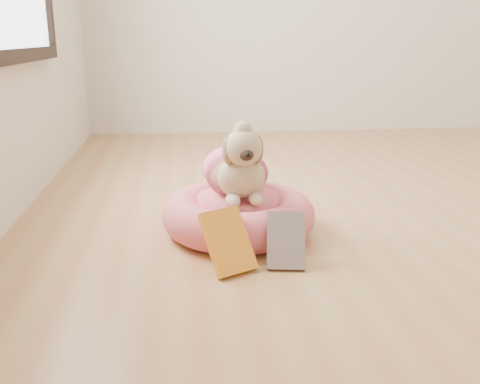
{
  "coord_description": "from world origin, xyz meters",
  "views": [
    {
      "loc": [
        -1.31,
        -2.04,
        0.75
      ],
      "look_at": [
        -1.08,
        -0.11,
        0.18
      ],
      "focal_mm": 40.0,
      "sensor_mm": 36.0,
      "label": 1
    }
  ],
  "objects": [
    {
      "name": "dog",
      "position": [
        -1.09,
        -0.06,
        0.31
      ],
      "size": [
        0.33,
        0.45,
        0.31
      ],
      "primitive_type": null,
      "rotation": [
        0.0,
        0.0,
        0.08
      ],
      "color": "brown",
      "rests_on": "pet_bed"
    },
    {
      "name": "book_yellow",
      "position": [
        -1.15,
        -0.4,
        0.1
      ],
      "size": [
        0.2,
        0.2,
        0.2
      ],
      "primitive_type": "cube",
      "rotation": [
        -0.61,
        0.0,
        0.48
      ],
      "color": "yellow",
      "rests_on": "floor"
    },
    {
      "name": "book_white",
      "position": [
        -0.96,
        -0.39,
        0.09
      ],
      "size": [
        0.15,
        0.14,
        0.18
      ],
      "primitive_type": "cube",
      "rotation": [
        -0.55,
        0.0,
        -0.16
      ],
      "color": "silver",
      "rests_on": "floor"
    },
    {
      "name": "pet_bed",
      "position": [
        -1.08,
        -0.06,
        0.07
      ],
      "size": [
        0.6,
        0.6,
        0.15
      ],
      "color": "#E95B69",
      "rests_on": "floor"
    }
  ]
}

